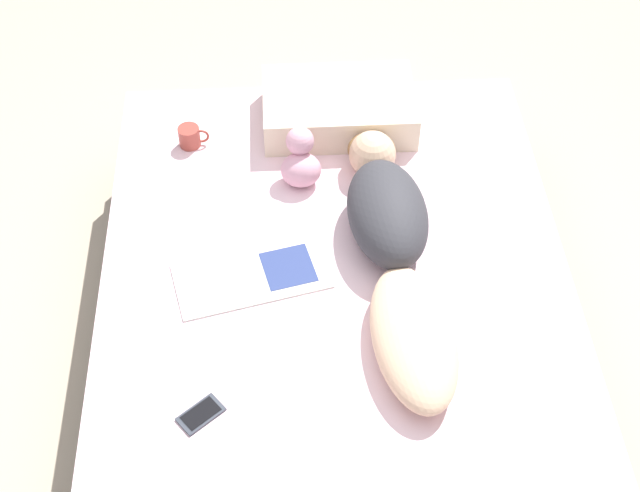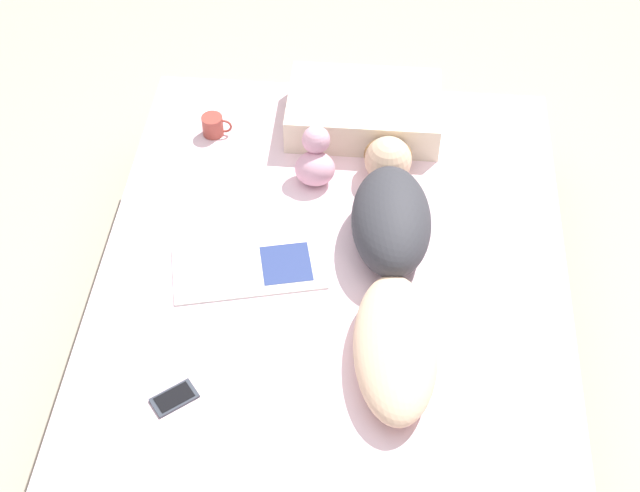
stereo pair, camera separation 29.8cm
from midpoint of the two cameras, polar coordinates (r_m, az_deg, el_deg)
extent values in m
plane|color=#B7A88E|center=(3.59, 3.10, -7.33)|extent=(12.00, 12.00, 0.00)
cube|color=#383333|center=(3.45, 3.22, -5.75)|extent=(1.74, 2.22, 0.34)
cube|color=silver|center=(3.24, 3.41, -3.09)|extent=(1.68, 2.16, 0.18)
ellipsoid|color=#DBB28E|center=(2.92, 7.78, -6.57)|extent=(0.31, 0.61, 0.15)
ellipsoid|color=#333338|center=(3.22, 7.22, 1.51)|extent=(0.32, 0.53, 0.23)
ellipsoid|color=brown|center=(3.49, 6.83, 5.68)|extent=(0.20, 0.19, 0.10)
sphere|color=#DBB28E|center=(3.47, 6.85, 5.37)|extent=(0.18, 0.18, 0.18)
cube|color=silver|center=(3.18, -4.34, -1.86)|extent=(0.32, 0.32, 0.01)
cube|color=silver|center=(3.20, 0.49, -1.32)|extent=(0.32, 0.32, 0.01)
cube|color=navy|center=(3.20, 0.49, -1.27)|extent=(0.21, 0.22, 0.00)
cylinder|color=#993D33|center=(3.68, -4.58, 7.59)|extent=(0.09, 0.09, 0.09)
cylinder|color=black|center=(3.66, -4.62, 8.02)|extent=(0.07, 0.07, 0.01)
torus|color=#993D33|center=(3.68, -3.83, 7.55)|extent=(0.06, 0.01, 0.06)
cube|color=#333842|center=(2.89, -6.37, -9.82)|extent=(0.16, 0.15, 0.01)
cube|color=black|center=(2.88, -6.38, -9.77)|extent=(0.13, 0.12, 0.00)
ellipsoid|color=#DB9EB2|center=(3.45, 2.15, 4.85)|extent=(0.16, 0.14, 0.13)
sphere|color=#DB9EB2|center=(3.42, 2.25, 6.69)|extent=(0.11, 0.11, 0.11)
cube|color=beige|center=(3.71, 5.15, 8.55)|extent=(0.62, 0.41, 0.15)
camera|label=1|loc=(0.15, -87.33, 3.03)|focal=50.00mm
camera|label=2|loc=(0.15, 92.67, -3.03)|focal=50.00mm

